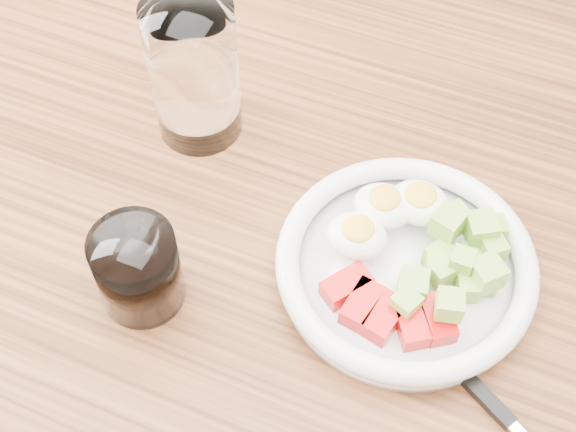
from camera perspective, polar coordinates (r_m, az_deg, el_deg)
The scene contains 5 objects.
dining_table at distance 0.83m, azimuth 0.37°, elevation -5.90°, with size 1.50×0.90×0.77m.
bowl at distance 0.72m, azimuth 8.43°, elevation -3.22°, with size 0.23×0.23×0.06m.
fork at distance 0.69m, azimuth 14.43°, elevation -12.99°, with size 0.17×0.10×0.01m.
water_glass at distance 0.78m, azimuth -6.71°, elevation 10.17°, with size 0.09×0.09×0.15m, color white.
coffee_glass at distance 0.69m, azimuth -10.62°, elevation -3.78°, with size 0.07×0.07×0.08m.
Camera 1 is at (0.15, -0.37, 1.40)m, focal length 50.00 mm.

